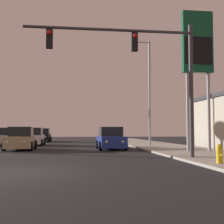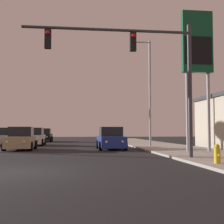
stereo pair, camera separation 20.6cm
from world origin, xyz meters
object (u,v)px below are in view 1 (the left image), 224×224
Objects in this scene: car_blue at (111,139)px; gas_station_sign at (197,50)px; street_lamp at (148,87)px; traffic_light_mast at (144,61)px; car_white at (33,137)px; car_black at (43,136)px; car_tan at (21,139)px; car_silver at (1,137)px; car_red at (19,136)px; fire_hydrant at (219,154)px.

gas_station_sign is (5.09, -4.37, 5.86)m from car_blue.
street_lamp is at bearing -145.32° from car_blue.
street_lamp is at bearing 75.00° from traffic_light_mast.
car_white is 1.00× the size of car_blue.
car_black and car_white have the same top height.
car_tan is 0.53× the size of traffic_light_mast.
street_lamp reaches higher than car_black.
traffic_light_mast is at bearing 126.58° from car_tan.
car_silver is at bearing 141.39° from gas_station_sign.
car_red is at bearing -61.06° from car_blue.
car_red is 0.48× the size of gas_station_sign.
car_black is at bearing 124.15° from street_lamp.
car_blue is (6.59, -7.24, 0.00)m from car_white.
gas_station_sign is (1.58, -6.82, 1.50)m from street_lamp.
car_blue is at bearing 176.68° from car_tan.
car_blue is at bearing 111.26° from car_black.
car_red is 0.53× the size of traffic_light_mast.
car_tan is (-0.02, -17.19, 0.00)m from car_black.
traffic_light_mast is (7.12, -8.98, 4.01)m from car_tan.
car_blue is (6.62, -0.17, 0.00)m from car_tan.
traffic_light_mast is (0.49, -8.81, 4.01)m from car_blue.
street_lamp is (10.11, -14.91, 4.36)m from car_black.
car_tan and car_silver have the same top height.
fire_hydrant is at bearing 124.71° from car_silver.
car_silver is 14.64m from street_lamp.
car_black is 30.49m from fire_hydrant.
car_white is 10.27m from car_red.
gas_station_sign is at bearing 156.98° from car_tan.
traffic_light_mast reaches higher than car_tan.
car_black is at bearing -69.46° from car_blue.
car_white is at bearing 116.63° from fire_hydrant.
car_black is 10.45m from car_silver.
car_black is 1.00× the size of car_red.
traffic_light_mast reaches higher than car_black.
car_white is at bearing 106.78° from car_red.
street_lamp is (13.09, -4.89, 4.36)m from car_silver.
gas_station_sign is at bearing 139.08° from car_blue.
car_black is at bearing 108.10° from fire_hydrant.
traffic_light_mast is 0.91× the size of gas_station_sign.
car_white is 11.99m from street_lamp.
street_lamp is (3.51, 2.45, 4.36)m from car_blue.
gas_station_sign reaches higher than car_tan.
traffic_light_mast is at bearing 105.61° from car_black.
fire_hydrant is (12.42, -28.69, -0.27)m from car_red.
car_black is 2.96m from car_red.
car_black and car_tan have the same top height.
gas_station_sign is (4.60, 4.44, 1.85)m from traffic_light_mast.
traffic_light_mast is at bearing 130.21° from fire_hydrant.
car_blue is at bearing 93.20° from traffic_light_mast.
gas_station_sign is (14.67, -11.72, 5.86)m from car_silver.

